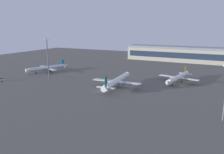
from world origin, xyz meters
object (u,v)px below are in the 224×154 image
at_px(apron_light_west, 48,57).
at_px(airplane_terminal_side, 117,81).
at_px(airplane_far_stand, 178,77).
at_px(cargo_loader, 0,80).
at_px(airplane_near_gate, 48,68).

bearing_deg(apron_light_west, airplane_terminal_side, 2.74).
height_order(airplane_far_stand, cargo_loader, airplane_far_stand).
bearing_deg(apron_light_west, cargo_loader, -143.57).
relative_size(airplane_far_stand, apron_light_west, 1.19).
bearing_deg(airplane_far_stand, apron_light_west, 31.91).
bearing_deg(airplane_terminal_side, apron_light_west, 179.45).
distance_m(airplane_near_gate, cargo_loader, 40.02).
xyz_separation_m(airplane_far_stand, cargo_loader, (-112.59, -51.88, -2.24)).
relative_size(airplane_terminal_side, apron_light_west, 1.38).
relative_size(airplane_terminal_side, airplane_near_gate, 1.21).
distance_m(airplane_far_stand, apron_light_west, 92.57).
bearing_deg(cargo_loader, apron_light_west, 81.97).
xyz_separation_m(airplane_near_gate, apron_light_west, (19.42, -19.50, 13.18)).
distance_m(airplane_terminal_side, airplane_far_stand, 44.14).
height_order(airplane_terminal_side, airplane_near_gate, airplane_terminal_side).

